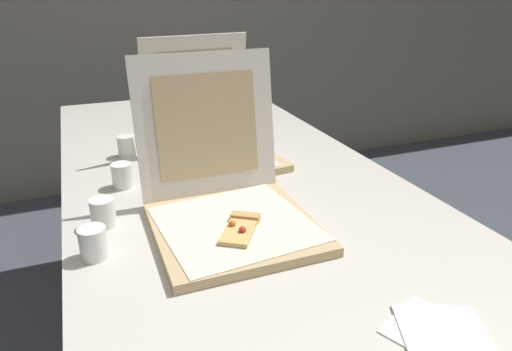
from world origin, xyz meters
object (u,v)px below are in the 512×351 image
(table, at_px, (230,191))
(pizza_box_front, at_px, (228,203))
(pizza_box_middle, at_px, (211,143))
(cup_white_near_left, at_px, (93,243))
(cup_white_mid, at_px, (122,175))
(cup_white_far, at_px, (127,146))
(cup_white_near_center, at_px, (103,213))
(napkin_pile, at_px, (437,332))

(table, relative_size, pizza_box_front, 5.06)
(pizza_box_middle, distance_m, cup_white_near_left, 0.59)
(cup_white_near_left, bearing_deg, cup_white_mid, 74.17)
(cup_white_near_left, bearing_deg, pizza_box_middle, 49.71)
(pizza_box_middle, bearing_deg, cup_white_near_left, -136.40)
(table, xyz_separation_m, cup_white_mid, (-0.29, 0.04, 0.08))
(pizza_box_front, distance_m, cup_white_near_left, 0.30)
(pizza_box_front, height_order, cup_white_far, pizza_box_front)
(cup_white_far, distance_m, cup_white_mid, 0.24)
(cup_white_near_center, height_order, cup_white_mid, same)
(cup_white_far, bearing_deg, pizza_box_middle, -27.40)
(cup_white_near_center, bearing_deg, pizza_box_middle, 42.31)
(pizza_box_front, height_order, cup_white_near_left, pizza_box_front)
(table, relative_size, cup_white_near_left, 30.93)
(pizza_box_front, bearing_deg, cup_white_near_left, -173.50)
(cup_white_mid, bearing_deg, cup_white_near_left, -105.83)
(table, xyz_separation_m, pizza_box_front, (-0.09, -0.27, 0.10))
(pizza_box_middle, distance_m, cup_white_far, 0.28)
(cup_white_far, bearing_deg, cup_white_near_center, -103.48)
(cup_white_mid, bearing_deg, cup_white_far, 80.32)
(table, distance_m, cup_white_far, 0.38)
(pizza_box_front, xyz_separation_m, napkin_pile, (0.20, -0.46, -0.05))
(cup_white_near_center, bearing_deg, pizza_box_front, -19.69)
(cup_white_near_center, xyz_separation_m, cup_white_near_left, (-0.03, -0.13, 0.00))
(cup_white_near_center, xyz_separation_m, cup_white_far, (0.11, 0.45, 0.00))
(table, height_order, pizza_box_middle, pizza_box_middle)
(table, distance_m, pizza_box_front, 0.30)
(table, xyz_separation_m, napkin_pile, (0.10, -0.73, 0.05))
(pizza_box_middle, height_order, napkin_pile, pizza_box_middle)
(pizza_box_front, height_order, cup_white_near_center, pizza_box_front)
(cup_white_near_center, bearing_deg, cup_white_mid, 72.26)
(cup_white_near_left, xyz_separation_m, cup_white_mid, (0.09, 0.34, 0.00))
(pizza_box_middle, distance_m, cup_white_near_center, 0.47)
(table, xyz_separation_m, cup_white_near_left, (-0.39, -0.30, 0.08))
(table, bearing_deg, cup_white_mid, 172.96)
(cup_white_far, bearing_deg, napkin_pile, -70.41)
(cup_white_far, relative_size, napkin_pile, 0.37)
(cup_white_near_center, distance_m, cup_white_far, 0.46)
(cup_white_near_center, bearing_deg, napkin_pile, -50.31)
(pizza_box_front, relative_size, cup_white_far, 6.12)
(pizza_box_front, relative_size, pizza_box_middle, 1.06)
(cup_white_near_center, xyz_separation_m, cup_white_mid, (0.07, 0.21, 0.00))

